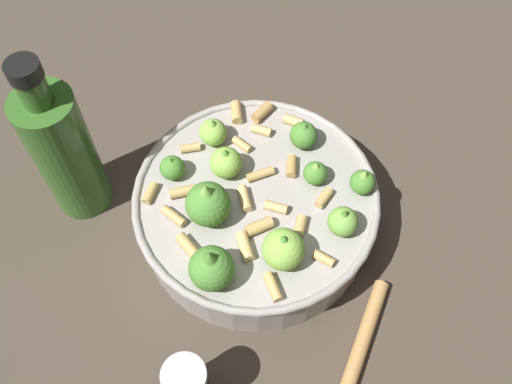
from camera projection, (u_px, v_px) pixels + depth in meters
name	position (u px, v px, depth m)	size (l,w,h in m)	color
ground_plane	(256.00, 223.00, 0.68)	(2.40, 2.40, 0.00)	#42382D
cooking_pan	(255.00, 208.00, 0.64)	(0.27, 0.27, 0.12)	#9E9993
olive_oil_bottle	(65.00, 148.00, 0.62)	(0.07, 0.07, 0.23)	#336023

